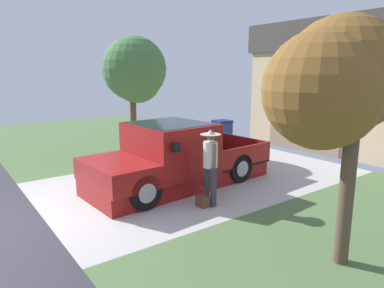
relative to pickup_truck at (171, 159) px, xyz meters
The scene contains 7 objects.
pickup_truck is the anchor object (origin of this frame).
person_with_hat 1.59m from the pickup_truck, ahead, with size 0.50×0.46×1.74m.
handbag 1.72m from the pickup_truck, ahead, with size 0.29×0.21×0.44m.
house_with_garage 9.52m from the pickup_truck, 84.99° to the left, with size 8.67×6.10×4.87m.
front_yard_tree 4.89m from the pickup_truck, ahead, with size 1.84×2.24×3.85m.
neighbor_tree 4.72m from the pickup_truck, 164.40° to the left, with size 2.29×2.29×4.24m.
wheeled_trash_bin 5.74m from the pickup_truck, 125.26° to the left, with size 0.60×0.72×1.02m.
Camera 1 is at (7.52, -1.52, 3.00)m, focal length 32.54 mm.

